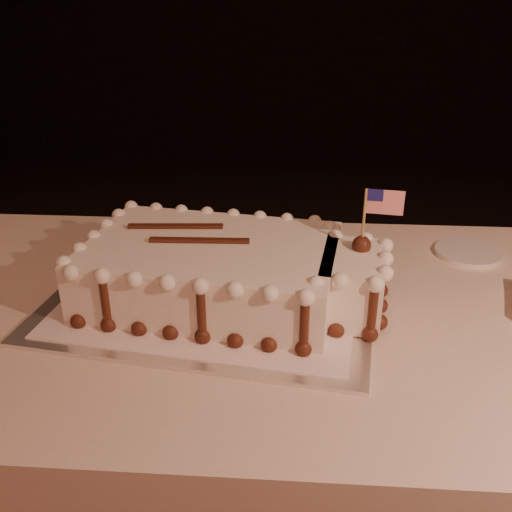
# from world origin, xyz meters

# --- Properties ---
(banquet_table) EXTENTS (2.40, 0.80, 0.75)m
(banquet_table) POSITION_xyz_m (0.00, 0.60, 0.38)
(banquet_table) COLOR beige
(banquet_table) RESTS_ON ground
(cake_board) EXTENTS (0.64, 0.52, 0.01)m
(cake_board) POSITION_xyz_m (-0.19, 0.61, 0.75)
(cake_board) COLOR silver
(cake_board) RESTS_ON banquet_table
(doily) EXTENTS (0.57, 0.47, 0.00)m
(doily) POSITION_xyz_m (-0.19, 0.61, 0.76)
(doily) COLOR white
(doily) RESTS_ON cake_board
(sheet_cake) EXTENTS (0.57, 0.37, 0.22)m
(sheet_cake) POSITION_xyz_m (-0.16, 0.61, 0.81)
(sheet_cake) COLOR white
(sheet_cake) RESTS_ON doily
(side_plate) EXTENTS (0.14, 0.14, 0.01)m
(side_plate) POSITION_xyz_m (0.33, 0.84, 0.76)
(side_plate) COLOR silver
(side_plate) RESTS_ON banquet_table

